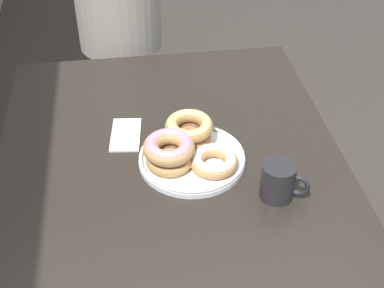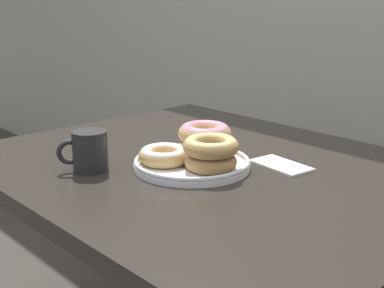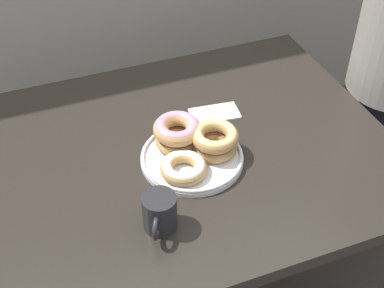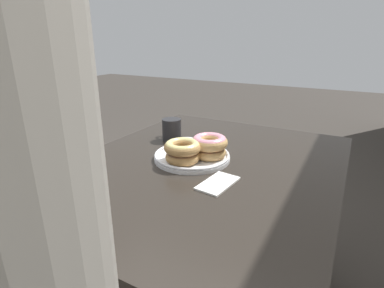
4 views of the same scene
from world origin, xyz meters
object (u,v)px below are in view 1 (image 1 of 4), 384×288
(person_figure, at_px, (118,15))
(napkin, at_px, (126,135))
(donut_plate, at_px, (187,149))
(coffee_mug, at_px, (279,181))
(dining_table, at_px, (172,182))

(person_figure, xyz_separation_m, napkin, (-0.67, 0.00, -0.04))
(donut_plate, bearing_deg, napkin, 49.84)
(coffee_mug, height_order, person_figure, person_figure)
(dining_table, xyz_separation_m, napkin, (0.13, 0.11, 0.07))
(person_figure, bearing_deg, donut_plate, -169.35)
(dining_table, height_order, napkin, napkin)
(donut_plate, xyz_separation_m, coffee_mug, (-0.16, -0.20, 0.01))
(person_figure, bearing_deg, coffee_mug, -159.99)
(person_figure, relative_size, napkin, 9.54)
(donut_plate, bearing_deg, coffee_mug, -128.74)
(coffee_mug, bearing_deg, napkin, 50.63)
(donut_plate, height_order, person_figure, person_figure)
(person_figure, distance_m, napkin, 0.67)
(coffee_mug, distance_m, napkin, 0.46)
(donut_plate, relative_size, napkin, 1.90)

